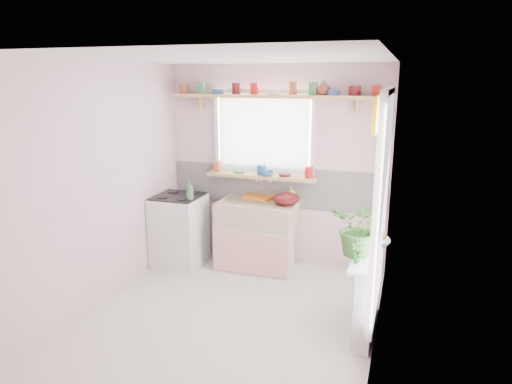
% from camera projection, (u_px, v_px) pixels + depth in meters
% --- Properties ---
extents(room, '(3.20, 3.20, 3.20)m').
position_uv_depth(room, '(316.00, 172.00, 4.81)').
color(room, silver).
rests_on(room, ground).
extents(sink_unit, '(0.95, 0.65, 1.11)m').
position_uv_depth(sink_unit, '(257.00, 235.00, 5.69)').
color(sink_unit, white).
rests_on(sink_unit, ground).
extents(cooker, '(0.58, 0.58, 0.93)m').
position_uv_depth(cooker, '(179.00, 230.00, 5.75)').
color(cooker, white).
rests_on(cooker, ground).
extents(radiator_ledge, '(0.22, 0.95, 0.78)m').
position_uv_depth(radiator_ledge, '(367.00, 292.00, 4.24)').
color(radiator_ledge, white).
rests_on(radiator_ledge, ground).
extents(windowsill, '(1.40, 0.22, 0.04)m').
position_uv_depth(windowsill, '(261.00, 176.00, 5.69)').
color(windowsill, tan).
rests_on(windowsill, room).
extents(pine_shelf, '(2.52, 0.24, 0.04)m').
position_uv_depth(pine_shelf, '(274.00, 96.00, 5.39)').
color(pine_shelf, tan).
rests_on(pine_shelf, room).
extents(shelf_crockery, '(2.47, 0.11, 0.12)m').
position_uv_depth(shelf_crockery, '(274.00, 90.00, 5.37)').
color(shelf_crockery, '#A55133').
rests_on(shelf_crockery, pine_shelf).
extents(sill_crockery, '(1.35, 0.11, 0.12)m').
position_uv_depth(sill_crockery, '(262.00, 170.00, 5.67)').
color(sill_crockery, '#A55133').
rests_on(sill_crockery, windowsill).
extents(dish_tray, '(0.41, 0.35, 0.04)m').
position_uv_depth(dish_tray, '(259.00, 197.00, 5.79)').
color(dish_tray, orange).
rests_on(dish_tray, sink_unit).
extents(colander, '(0.36, 0.36, 0.14)m').
position_uv_depth(colander, '(287.00, 199.00, 5.47)').
color(colander, '#550E10').
rests_on(colander, sink_unit).
extents(jade_plant, '(0.60, 0.56, 0.53)m').
position_uv_depth(jade_plant, '(360.00, 228.00, 4.05)').
color(jade_plant, '#396829').
rests_on(jade_plant, radiator_ledge).
extents(fruit_bowl, '(0.32, 0.32, 0.07)m').
position_uv_depth(fruit_bowl, '(375.00, 242.00, 4.35)').
color(fruit_bowl, silver).
rests_on(fruit_bowl, radiator_ledge).
extents(herb_pot, '(0.11, 0.08, 0.20)m').
position_uv_depth(herb_pot, '(357.00, 252.00, 3.92)').
color(herb_pot, '#316D2B').
rests_on(herb_pot, radiator_ledge).
extents(soap_bottle_sink, '(0.11, 0.11, 0.19)m').
position_uv_depth(soap_bottle_sink, '(291.00, 193.00, 5.64)').
color(soap_bottle_sink, '#FCF070').
rests_on(soap_bottle_sink, sink_unit).
extents(sill_cup, '(0.16, 0.16, 0.10)m').
position_uv_depth(sill_cup, '(264.00, 170.00, 5.72)').
color(sill_cup, silver).
rests_on(sill_cup, windowsill).
extents(sill_bowl, '(0.18, 0.18, 0.06)m').
position_uv_depth(sill_bowl, '(266.00, 174.00, 5.60)').
color(sill_bowl, '#305E9E').
rests_on(sill_bowl, windowsill).
extents(shelf_vase, '(0.20, 0.20, 0.16)m').
position_uv_depth(shelf_vase, '(323.00, 88.00, 5.21)').
color(shelf_vase, brown).
rests_on(shelf_vase, pine_shelf).
extents(cooker_bottle, '(0.10, 0.10, 0.24)m').
position_uv_depth(cooker_bottle, '(190.00, 190.00, 5.45)').
color(cooker_bottle, '#3B7647').
rests_on(cooker_bottle, cooker).
extents(fruit, '(0.20, 0.14, 0.10)m').
position_uv_depth(fruit, '(376.00, 236.00, 4.34)').
color(fruit, orange).
rests_on(fruit, fruit_bowl).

